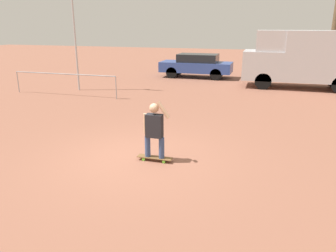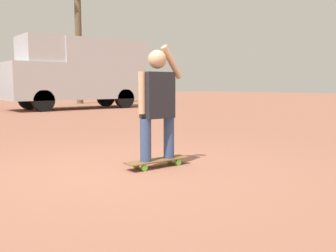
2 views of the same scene
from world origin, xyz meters
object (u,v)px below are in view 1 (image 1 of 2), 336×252
at_px(person_skateboarder, 154,128).
at_px(parked_car_blue, 197,65).
at_px(camper_van, 305,57).
at_px(skateboard, 155,158).
at_px(flagpole, 75,19).

bearing_deg(person_skateboarder, parked_car_blue, 97.88).
bearing_deg(camper_van, person_skateboarder, -110.49).
relative_size(skateboard, camper_van, 0.15).
bearing_deg(parked_car_blue, skateboard, -82.12).
relative_size(skateboard, person_skateboarder, 0.61).
xyz_separation_m(skateboard, parked_car_blue, (-1.90, 13.73, 0.73)).
bearing_deg(camper_van, skateboard, -110.49).
bearing_deg(flagpole, person_skateboarder, -48.55).
bearing_deg(flagpole, parked_car_blue, 50.64).
height_order(person_skateboarder, parked_car_blue, person_skateboarder).
height_order(skateboard, person_skateboarder, person_skateboarder).
xyz_separation_m(parked_car_blue, flagpole, (-4.93, -6.00, 2.76)).
relative_size(person_skateboarder, flagpole, 0.24).
bearing_deg(skateboard, camper_van, 69.51).
height_order(skateboard, flagpole, flagpole).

